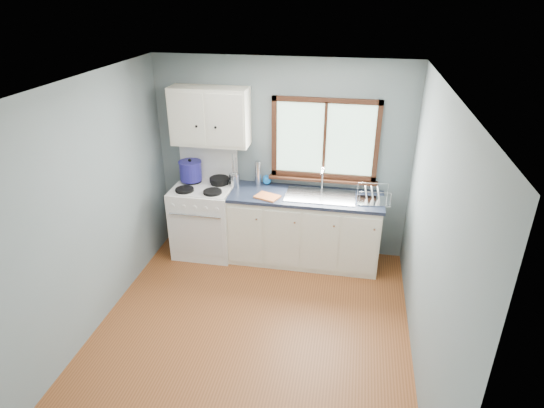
% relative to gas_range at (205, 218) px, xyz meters
% --- Properties ---
extents(floor, '(3.20, 3.60, 0.02)m').
position_rel_gas_range_xyz_m(floor, '(0.95, -1.47, -0.50)').
color(floor, brown).
rests_on(floor, ground).
extents(ceiling, '(3.20, 3.60, 0.02)m').
position_rel_gas_range_xyz_m(ceiling, '(0.95, -1.47, 2.02)').
color(ceiling, white).
rests_on(ceiling, wall_back).
extents(wall_back, '(3.20, 0.02, 2.50)m').
position_rel_gas_range_xyz_m(wall_back, '(0.95, 0.34, 0.76)').
color(wall_back, slate).
rests_on(wall_back, ground).
extents(wall_front, '(3.20, 0.02, 2.50)m').
position_rel_gas_range_xyz_m(wall_front, '(0.95, -3.28, 0.76)').
color(wall_front, slate).
rests_on(wall_front, ground).
extents(wall_left, '(0.02, 3.60, 2.50)m').
position_rel_gas_range_xyz_m(wall_left, '(-0.66, -1.47, 0.76)').
color(wall_left, slate).
rests_on(wall_left, ground).
extents(wall_right, '(0.02, 3.60, 2.50)m').
position_rel_gas_range_xyz_m(wall_right, '(2.56, -1.47, 0.76)').
color(wall_right, slate).
rests_on(wall_right, ground).
extents(gas_range, '(0.76, 0.69, 1.36)m').
position_rel_gas_range_xyz_m(gas_range, '(0.00, 0.00, 0.00)').
color(gas_range, white).
rests_on(gas_range, floor).
extents(base_cabinets, '(1.85, 0.60, 0.88)m').
position_rel_gas_range_xyz_m(base_cabinets, '(1.31, 0.02, -0.08)').
color(base_cabinets, white).
rests_on(base_cabinets, floor).
extents(countertop, '(1.89, 0.64, 0.04)m').
position_rel_gas_range_xyz_m(countertop, '(1.31, 0.02, 0.41)').
color(countertop, '#192133').
rests_on(countertop, base_cabinets).
extents(sink, '(0.84, 0.46, 0.44)m').
position_rel_gas_range_xyz_m(sink, '(1.49, 0.02, 0.37)').
color(sink, silver).
rests_on(sink, countertop).
extents(window, '(1.36, 0.10, 1.03)m').
position_rel_gas_range_xyz_m(window, '(1.48, 0.30, 0.98)').
color(window, '#9EC6A8').
rests_on(window, wall_back).
extents(upper_cabinets, '(0.95, 0.35, 0.70)m').
position_rel_gas_range_xyz_m(upper_cabinets, '(0.10, 0.15, 1.31)').
color(upper_cabinets, white).
rests_on(upper_cabinets, wall_back).
extents(skillet, '(0.40, 0.32, 0.05)m').
position_rel_gas_range_xyz_m(skillet, '(0.18, 0.14, 0.49)').
color(skillet, black).
rests_on(skillet, gas_range).
extents(stockpot, '(0.37, 0.37, 0.29)m').
position_rel_gas_range_xyz_m(stockpot, '(-0.20, 0.13, 0.59)').
color(stockpot, navy).
rests_on(stockpot, gas_range).
extents(utensil_crock, '(0.14, 0.14, 0.43)m').
position_rel_gas_range_xyz_m(utensil_crock, '(0.39, 0.12, 0.51)').
color(utensil_crock, silver).
rests_on(utensil_crock, countertop).
extents(thermos, '(0.09, 0.09, 0.32)m').
position_rel_gas_range_xyz_m(thermos, '(0.67, 0.21, 0.59)').
color(thermos, silver).
rests_on(thermos, countertop).
extents(soap_bottle, '(0.13, 0.13, 0.27)m').
position_rel_gas_range_xyz_m(soap_bottle, '(0.78, 0.23, 0.56)').
color(soap_bottle, blue).
rests_on(soap_bottle, countertop).
extents(dish_towel, '(0.33, 0.28, 0.02)m').
position_rel_gas_range_xyz_m(dish_towel, '(0.86, -0.14, 0.44)').
color(dish_towel, orange).
rests_on(dish_towel, countertop).
extents(dish_rack, '(0.39, 0.31, 0.19)m').
position_rel_gas_range_xyz_m(dish_rack, '(2.10, -0.02, 0.48)').
color(dish_rack, silver).
rests_on(dish_rack, countertop).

